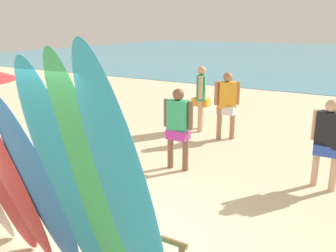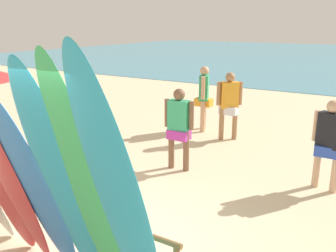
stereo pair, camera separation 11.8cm
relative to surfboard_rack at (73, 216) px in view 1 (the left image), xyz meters
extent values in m
plane|color=beige|center=(0.00, 14.00, -0.54)|extent=(60.00, 60.00, 0.00)
cylinder|color=brown|center=(0.00, 0.00, 0.11)|extent=(3.17, 0.06, 0.06)
ellipsoid|color=#D13D42|center=(-0.53, -0.55, 0.63)|extent=(0.60, 0.80, 2.35)
ellipsoid|color=#D13D42|center=(-0.22, -0.64, 0.74)|extent=(0.53, 0.91, 2.56)
ellipsoid|color=#337AD1|center=(0.18, -0.58, 0.59)|extent=(0.59, 0.84, 2.27)
ellipsoid|color=#289EC6|center=(0.64, -0.61, 0.77)|extent=(0.61, 0.99, 2.62)
ellipsoid|color=#38B266|center=(0.97, -0.62, 0.81)|extent=(0.49, 0.91, 2.70)
ellipsoid|color=#289EC6|center=(1.37, -0.66, 0.84)|extent=(0.63, 0.97, 2.77)
cylinder|color=tan|center=(-0.99, 5.73, -0.12)|extent=(0.13, 0.13, 0.85)
cylinder|color=tan|center=(-1.11, 6.05, -0.12)|extent=(0.13, 0.13, 0.85)
cube|color=orange|center=(-1.05, 5.89, 0.24)|extent=(0.46, 0.28, 0.20)
cube|color=#33A36B|center=(-1.05, 5.89, 0.64)|extent=(0.37, 0.49, 0.66)
sphere|color=tan|center=(-1.05, 5.89, 1.09)|extent=(0.24, 0.24, 0.24)
cylinder|color=tan|center=(-0.95, 5.63, 0.68)|extent=(0.10, 0.10, 0.59)
cylinder|color=tan|center=(-1.15, 6.15, 0.68)|extent=(0.10, 0.10, 0.59)
cylinder|color=tan|center=(2.26, 3.70, -0.15)|extent=(0.12, 0.12, 0.78)
cylinder|color=tan|center=(2.57, 3.62, -0.15)|extent=(0.12, 0.12, 0.78)
cube|color=#2D4CB2|center=(2.42, 3.66, 0.18)|extent=(0.42, 0.26, 0.19)
cube|color=black|center=(2.42, 3.66, 0.55)|extent=(0.44, 0.31, 0.61)
sphere|color=tan|center=(2.42, 3.66, 0.96)|extent=(0.22, 0.22, 0.22)
cylinder|color=tan|center=(2.17, 3.73, 0.58)|extent=(0.10, 0.10, 0.54)
cylinder|color=#9E704C|center=(-0.01, 5.56, -0.13)|extent=(0.13, 0.13, 0.82)
cylinder|color=#9E704C|center=(-0.29, 5.36, -0.13)|extent=(0.13, 0.13, 0.82)
cube|color=silver|center=(-0.15, 5.46, 0.22)|extent=(0.44, 0.27, 0.20)
cube|color=orange|center=(-0.15, 5.46, 0.60)|extent=(0.47, 0.43, 0.64)
sphere|color=#9E704C|center=(-0.15, 5.46, 1.04)|extent=(0.23, 0.23, 0.23)
cylinder|color=#9E704C|center=(0.07, 5.62, 0.64)|extent=(0.10, 0.10, 0.57)
cylinder|color=#9E704C|center=(-0.37, 5.30, 0.64)|extent=(0.10, 0.10, 0.57)
cylinder|color=brown|center=(-0.40, 3.11, -0.14)|extent=(0.12, 0.12, 0.79)
cylinder|color=brown|center=(-0.07, 3.13, -0.14)|extent=(0.12, 0.12, 0.79)
cube|color=#B23399|center=(-0.24, 3.12, 0.19)|extent=(0.43, 0.26, 0.19)
cube|color=#33A36B|center=(-0.24, 3.12, 0.57)|extent=(0.42, 0.24, 0.62)
sphere|color=brown|center=(-0.24, 3.12, 0.99)|extent=(0.22, 0.22, 0.22)
cylinder|color=brown|center=(-0.50, 3.10, 0.60)|extent=(0.10, 0.10, 0.55)
cylinder|color=brown|center=(0.02, 3.14, 0.60)|extent=(0.10, 0.10, 0.55)
cylinder|color=#B7B7BC|center=(-3.21, 2.15, -0.40)|extent=(0.02, 0.02, 0.28)
cylinder|color=#B7B7BC|center=(-2.81, 2.02, -0.40)|extent=(0.02, 0.02, 0.28)
cylinder|color=#B7B7BC|center=(-3.10, 2.51, -0.40)|extent=(0.02, 0.02, 0.28)
cylinder|color=#B7B7BC|center=(-2.70, 2.38, -0.40)|extent=(0.02, 0.02, 0.28)
cube|color=red|center=(-2.95, 2.27, -0.25)|extent=(0.61, 0.58, 0.03)
cube|color=red|center=(-2.86, 2.57, 0.03)|extent=(0.54, 0.36, 0.53)
camera|label=1|loc=(3.04, -2.86, 2.29)|focal=38.77mm
camera|label=2|loc=(3.14, -2.80, 2.29)|focal=38.77mm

